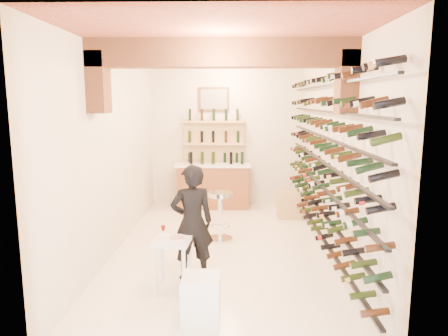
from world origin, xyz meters
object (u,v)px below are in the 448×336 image
back_counter (213,184)px  white_stool (201,298)px  crate_lower (289,211)px  person (192,223)px  tasting_table (172,248)px  chrome_barstool (220,212)px  wine_rack (320,156)px

back_counter → white_stool: (0.11, -4.89, -0.28)m
crate_lower → white_stool: bearing=-110.4°
person → crate_lower: bearing=-136.6°
back_counter → white_stool: back_counter is taller
back_counter → person: person is taller
white_stool → person: size_ratio=0.32×
back_counter → tasting_table: bearing=-94.4°
back_counter → crate_lower: 1.86m
tasting_table → chrome_barstool: 1.99m
back_counter → person: bearing=-91.4°
wine_rack → crate_lower: 2.31m
crate_lower → chrome_barstool: bearing=-134.9°
person → wine_rack: bearing=-165.4°
crate_lower → person: bearing=-119.7°
white_stool → crate_lower: size_ratio=1.03×
wine_rack → back_counter: bearing=124.7°
back_counter → crate_lower: (1.62, -0.83, -0.38)m
wine_rack → white_stool: (-1.72, -2.24, -1.29)m
white_stool → crate_lower: (1.51, 4.07, -0.11)m
back_counter → wine_rack: bearing=-55.3°
chrome_barstool → crate_lower: 2.00m
wine_rack → tasting_table: bearing=-145.3°
person → white_stool: bearing=83.9°
tasting_table → crate_lower: size_ratio=1.63×
tasting_table → person: size_ratio=0.51×
person → crate_lower: size_ratio=3.20×
wine_rack → person: wine_rack is taller
tasting_table → white_stool: bearing=-55.8°
wine_rack → person: 2.38m
person → crate_lower: (1.71, 3.00, -0.65)m
white_stool → person: bearing=100.8°
tasting_table → chrome_barstool: size_ratio=0.94×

